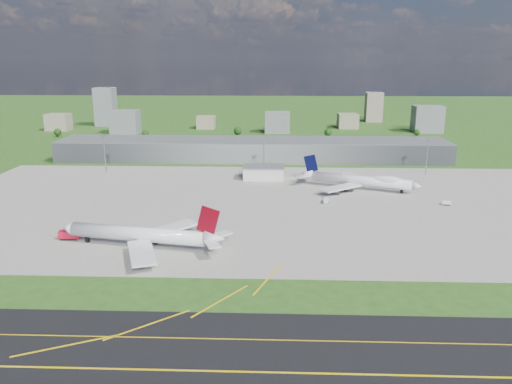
{
  "coord_description": "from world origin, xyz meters",
  "views": [
    {
      "loc": [
        16.83,
        -219.52,
        76.58
      ],
      "look_at": [
        7.6,
        31.88,
        9.0
      ],
      "focal_mm": 35.0,
      "sensor_mm": 36.0,
      "label": 1
    }
  ],
  "objects_px": {
    "airliner_red_twin": "(143,235)",
    "tug_yellow": "(179,230)",
    "van_white_near": "(326,200)",
    "fire_truck": "(70,235)",
    "airliner_blue_quad": "(361,181)",
    "van_white_far": "(446,203)"
  },
  "relations": [
    {
      "from": "airliner_red_twin",
      "to": "airliner_blue_quad",
      "type": "height_order",
      "value": "airliner_red_twin"
    },
    {
      "from": "tug_yellow",
      "to": "airliner_red_twin",
      "type": "bearing_deg",
      "value": -146.34
    },
    {
      "from": "airliner_red_twin",
      "to": "van_white_near",
      "type": "distance_m",
      "value": 108.17
    },
    {
      "from": "fire_truck",
      "to": "tug_yellow",
      "type": "distance_m",
      "value": 47.27
    },
    {
      "from": "fire_truck",
      "to": "van_white_near",
      "type": "bearing_deg",
      "value": 24.41
    },
    {
      "from": "tug_yellow",
      "to": "van_white_far",
      "type": "height_order",
      "value": "van_white_far"
    },
    {
      "from": "airliner_blue_quad",
      "to": "tug_yellow",
      "type": "xyz_separation_m",
      "value": [
        -95.39,
        -80.41,
        -4.34
      ]
    },
    {
      "from": "van_white_near",
      "to": "airliner_blue_quad",
      "type": "bearing_deg",
      "value": -25.54
    },
    {
      "from": "airliner_blue_quad",
      "to": "van_white_far",
      "type": "distance_m",
      "value": 52.34
    },
    {
      "from": "tug_yellow",
      "to": "van_white_far",
      "type": "bearing_deg",
      "value": -7.4
    },
    {
      "from": "airliner_red_twin",
      "to": "tug_yellow",
      "type": "relative_size",
      "value": 16.65
    },
    {
      "from": "airliner_blue_quad",
      "to": "fire_truck",
      "type": "xyz_separation_m",
      "value": [
        -141.27,
        -91.75,
        -3.35
      ]
    },
    {
      "from": "van_white_near",
      "to": "tug_yellow",
      "type": "bearing_deg",
      "value": 136.55
    },
    {
      "from": "airliner_red_twin",
      "to": "van_white_near",
      "type": "relative_size",
      "value": 12.16
    },
    {
      "from": "airliner_blue_quad",
      "to": "van_white_far",
      "type": "relative_size",
      "value": 14.51
    },
    {
      "from": "fire_truck",
      "to": "van_white_near",
      "type": "xyz_separation_m",
      "value": [
        117.86,
        61.14,
        -0.55
      ]
    },
    {
      "from": "airliner_red_twin",
      "to": "airliner_blue_quad",
      "type": "bearing_deg",
      "value": -126.28
    },
    {
      "from": "airliner_red_twin",
      "to": "van_white_far",
      "type": "xyz_separation_m",
      "value": [
        147.04,
        67.06,
        -4.11
      ]
    },
    {
      "from": "tug_yellow",
      "to": "van_white_far",
      "type": "relative_size",
      "value": 0.9
    },
    {
      "from": "airliner_blue_quad",
      "to": "airliner_red_twin",
      "type": "bearing_deg",
      "value": -115.0
    },
    {
      "from": "airliner_red_twin",
      "to": "tug_yellow",
      "type": "xyz_separation_m",
      "value": [
        11.05,
        19.42,
        -4.35
      ]
    },
    {
      "from": "airliner_red_twin",
      "to": "tug_yellow",
      "type": "height_order",
      "value": "airliner_red_twin"
    }
  ]
}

